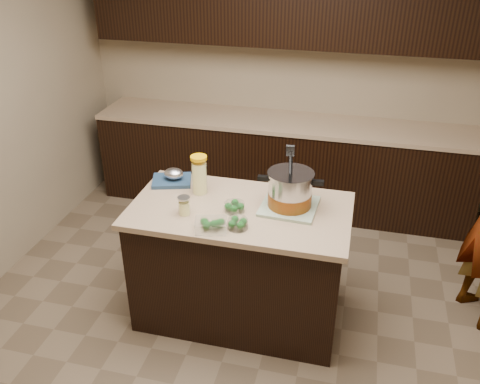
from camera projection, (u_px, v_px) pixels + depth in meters
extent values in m
plane|color=brown|center=(240.00, 312.00, 3.79)|extent=(4.00, 4.00, 0.00)
cube|color=tan|center=(290.00, 65.00, 4.85)|extent=(4.00, 0.04, 2.70)
cube|color=black|center=(281.00, 165.00, 5.03)|extent=(3.60, 0.60, 0.86)
cube|color=tan|center=(283.00, 122.00, 4.82)|extent=(3.60, 0.63, 0.04)
cube|color=black|center=(291.00, 1.00, 4.41)|extent=(3.60, 0.35, 0.75)
cube|color=black|center=(240.00, 265.00, 3.58)|extent=(1.40, 0.75, 0.86)
cube|color=tan|center=(240.00, 211.00, 3.37)|extent=(1.46, 0.81, 0.04)
cube|color=#588056|center=(289.00, 206.00, 3.36)|extent=(0.38, 0.38, 0.02)
cylinder|color=#B7B7BC|center=(290.00, 190.00, 3.30)|extent=(0.30, 0.30, 0.22)
cylinder|color=brown|center=(290.00, 199.00, 3.33)|extent=(0.31, 0.31, 0.09)
cylinder|color=#B7B7BC|center=(291.00, 174.00, 3.25)|extent=(0.32, 0.32, 0.02)
cube|color=black|center=(263.00, 178.00, 3.30)|extent=(0.07, 0.04, 0.03)
cube|color=black|center=(318.00, 183.00, 3.24)|extent=(0.07, 0.04, 0.03)
cylinder|color=black|center=(291.00, 167.00, 3.19)|extent=(0.03, 0.12, 0.28)
cylinder|color=#FAF899|center=(199.00, 178.00, 3.50)|extent=(0.11, 0.11, 0.23)
cylinder|color=white|center=(199.00, 176.00, 3.49)|extent=(0.12, 0.12, 0.26)
cylinder|color=#FDB105|center=(199.00, 158.00, 3.42)|extent=(0.13, 0.13, 0.02)
cylinder|color=#FAF899|center=(184.00, 208.00, 3.27)|extent=(0.09, 0.09, 0.09)
cylinder|color=white|center=(184.00, 206.00, 3.27)|extent=(0.10, 0.10, 0.11)
cylinder|color=silver|center=(184.00, 197.00, 3.23)|extent=(0.11, 0.11, 0.02)
cylinder|color=silver|center=(234.00, 207.00, 3.31)|extent=(0.15, 0.15, 0.06)
cylinder|color=silver|center=(238.00, 224.00, 3.13)|extent=(0.17, 0.17, 0.06)
cube|color=silver|center=(211.00, 225.00, 3.11)|extent=(0.22, 0.18, 0.07)
cube|color=navy|center=(172.00, 181.00, 3.68)|extent=(0.33, 0.29, 0.03)
ellipsoid|color=silver|center=(174.00, 174.00, 3.65)|extent=(0.14, 0.12, 0.08)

